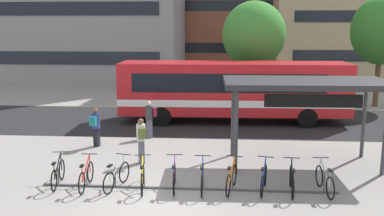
# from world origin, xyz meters

# --- Properties ---
(ground) EXTENTS (200.00, 200.00, 0.00)m
(ground) POSITION_xyz_m (0.00, 0.00, 0.00)
(ground) COLOR gray
(bus_lane_asphalt) EXTENTS (80.00, 7.20, 0.01)m
(bus_lane_asphalt) POSITION_xyz_m (0.00, 10.40, 0.00)
(bus_lane_asphalt) COLOR #232326
(bus_lane_asphalt) RESTS_ON ground
(city_bus) EXTENTS (12.07, 2.77, 3.20)m
(city_bus) POSITION_xyz_m (2.50, 10.40, 1.78)
(city_bus) COLOR red
(city_bus) RESTS_ON ground
(bike_rack) EXTENTS (9.36, 0.13, 0.70)m
(bike_rack) POSITION_xyz_m (0.76, 0.78, 0.09)
(bike_rack) COLOR #47474C
(bike_rack) RESTS_ON ground
(parked_bicycle_black_0) EXTENTS (0.52, 1.71, 0.99)m
(parked_bicycle_black_0) POSITION_xyz_m (-3.48, 0.86, 0.38)
(parked_bicycle_black_0) COLOR black
(parked_bicycle_black_0) RESTS_ON ground
(parked_bicycle_red_1) EXTENTS (0.52, 1.72, 0.99)m
(parked_bicycle_red_1) POSITION_xyz_m (-2.49, 0.70, 0.38)
(parked_bicycle_red_1) COLOR black
(parked_bicycle_red_1) RESTS_ON ground
(parked_bicycle_silver_2) EXTENTS (0.61, 1.68, 0.99)m
(parked_bicycle_silver_2) POSITION_xyz_m (-1.52, 0.76, 0.38)
(parked_bicycle_silver_2) COLOR black
(parked_bicycle_silver_2) RESTS_ON ground
(parked_bicycle_yellow_3) EXTENTS (0.52, 1.71, 0.99)m
(parked_bicycle_yellow_3) POSITION_xyz_m (-0.68, 0.71, 0.38)
(parked_bicycle_yellow_3) COLOR black
(parked_bicycle_yellow_3) RESTS_ON ground
(parked_bicycle_purple_4) EXTENTS (0.52, 1.72, 0.99)m
(parked_bicycle_purple_4) POSITION_xyz_m (0.32, 0.82, 0.38)
(parked_bicycle_purple_4) COLOR black
(parked_bicycle_purple_4) RESTS_ON ground
(parked_bicycle_blue_5) EXTENTS (0.52, 1.72, 0.99)m
(parked_bicycle_blue_5) POSITION_xyz_m (1.21, 0.78, 0.38)
(parked_bicycle_blue_5) COLOR black
(parked_bicycle_blue_5) RESTS_ON ground
(parked_bicycle_orange_6) EXTENTS (0.56, 1.69, 0.99)m
(parked_bicycle_orange_6) POSITION_xyz_m (2.13, 0.80, 0.38)
(parked_bicycle_orange_6) COLOR black
(parked_bicycle_orange_6) RESTS_ON ground
(parked_bicycle_blue_7) EXTENTS (0.55, 1.70, 0.99)m
(parked_bicycle_blue_7) POSITION_xyz_m (3.13, 0.80, 0.38)
(parked_bicycle_blue_7) COLOR black
(parked_bicycle_blue_7) RESTS_ON ground
(parked_bicycle_black_8) EXTENTS (0.52, 1.72, 0.99)m
(parked_bicycle_black_8) POSITION_xyz_m (3.99, 0.75, 0.38)
(parked_bicycle_black_8) COLOR black
(parked_bicycle_black_8) RESTS_ON ground
(parked_bicycle_silver_9) EXTENTS (0.52, 1.72, 0.99)m
(parked_bicycle_silver_9) POSITION_xyz_m (5.00, 0.84, 0.38)
(parked_bicycle_silver_9) COLOR black
(parked_bicycle_silver_9) RESTS_ON ground
(transit_shelter) EXTENTS (5.97, 2.96, 3.18)m
(transit_shelter) POSITION_xyz_m (4.83, 3.48, 2.96)
(transit_shelter) COLOR #38383D
(transit_shelter) RESTS_ON ground
(commuter_olive_pack_0) EXTENTS (0.47, 0.59, 1.73)m
(commuter_olive_pack_0) POSITION_xyz_m (-1.18, 3.22, 1.00)
(commuter_olive_pack_0) COLOR #565660
(commuter_olive_pack_0) RESTS_ON ground
(commuter_teal_pack_1) EXTENTS (0.40, 0.57, 1.68)m
(commuter_teal_pack_1) POSITION_xyz_m (-3.54, 5.27, 0.96)
(commuter_teal_pack_1) COLOR black
(commuter_teal_pack_1) RESTS_ON ground
(commuter_maroon_pack_2) EXTENTS (0.59, 0.46, 1.72)m
(commuter_maroon_pack_2) POSITION_xyz_m (-1.48, 6.85, 0.99)
(commuter_maroon_pack_2) COLOR #565660
(commuter_maroon_pack_2) RESTS_ON ground
(street_tree_0) EXTENTS (3.85, 3.85, 6.60)m
(street_tree_0) POSITION_xyz_m (3.75, 14.31, 4.57)
(street_tree_0) COLOR brown
(street_tree_0) RESTS_ON ground
(street_tree_1) EXTENTS (3.70, 3.70, 6.96)m
(street_tree_1) POSITION_xyz_m (11.71, 15.38, 4.81)
(street_tree_1) COLOR brown
(street_tree_1) RESTS_ON ground
(building_centre_block) EXTENTS (18.40, 14.00, 13.56)m
(building_centre_block) POSITION_xyz_m (3.31, 41.34, 6.78)
(building_centre_block) COLOR brown
(building_centre_block) RESTS_ON ground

